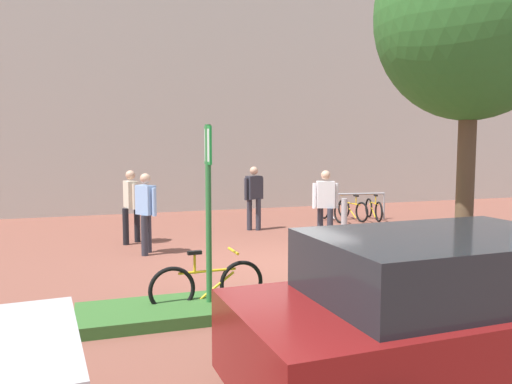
{
  "coord_description": "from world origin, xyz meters",
  "views": [
    {
      "loc": [
        -3.5,
        -9.3,
        2.37
      ],
      "look_at": [
        0.04,
        1.32,
        1.29
      ],
      "focal_mm": 36.23,
      "sensor_mm": 36.0,
      "label": 1
    }
  ],
  "objects_px": {
    "bike_rack_cluster": "(353,209)",
    "bollard_steel": "(344,215)",
    "person_shirt_blue": "(325,202)",
    "bike_at_sign": "(208,285)",
    "person_suited_dark": "(254,194)",
    "car_maroon_wagon": "(455,316)",
    "tree_sidewalk": "(472,15)",
    "person_shirt_white": "(146,208)",
    "person_casual_tan": "(131,202)",
    "parking_sign_post": "(208,192)"
  },
  "relations": [
    {
      "from": "bike_rack_cluster",
      "to": "bollard_steel",
      "type": "distance_m",
      "value": 2.2
    },
    {
      "from": "bike_rack_cluster",
      "to": "person_shirt_blue",
      "type": "height_order",
      "value": "person_shirt_blue"
    },
    {
      "from": "bollard_steel",
      "to": "bike_at_sign",
      "type": "bearing_deg",
      "value": -133.99
    },
    {
      "from": "person_suited_dark",
      "to": "car_maroon_wagon",
      "type": "relative_size",
      "value": 0.39
    },
    {
      "from": "bike_at_sign",
      "to": "bike_rack_cluster",
      "type": "xyz_separation_m",
      "value": [
        6.1,
        6.83,
        -0.0
      ]
    },
    {
      "from": "tree_sidewalk",
      "to": "bike_at_sign",
      "type": "xyz_separation_m",
      "value": [
        -4.15,
        0.29,
        -3.98
      ]
    },
    {
      "from": "person_shirt_white",
      "to": "person_suited_dark",
      "type": "xyz_separation_m",
      "value": [
        3.1,
        2.12,
        0.0
      ]
    },
    {
      "from": "bike_at_sign",
      "to": "person_suited_dark",
      "type": "bearing_deg",
      "value": 66.14
    },
    {
      "from": "car_maroon_wagon",
      "to": "person_casual_tan",
      "type": "bearing_deg",
      "value": 104.86
    },
    {
      "from": "parking_sign_post",
      "to": "bike_rack_cluster",
      "type": "bearing_deg",
      "value": 48.86
    },
    {
      "from": "tree_sidewalk",
      "to": "person_suited_dark",
      "type": "xyz_separation_m",
      "value": [
        -1.46,
        6.36,
        -3.35
      ]
    },
    {
      "from": "bollard_steel",
      "to": "car_maroon_wagon",
      "type": "bearing_deg",
      "value": -111.48
    },
    {
      "from": "bollard_steel",
      "to": "car_maroon_wagon",
      "type": "distance_m",
      "value": 8.81
    },
    {
      "from": "bollard_steel",
      "to": "person_shirt_blue",
      "type": "height_order",
      "value": "person_shirt_blue"
    },
    {
      "from": "parking_sign_post",
      "to": "bollard_steel",
      "type": "distance_m",
      "value": 7.23
    },
    {
      "from": "tree_sidewalk",
      "to": "person_shirt_blue",
      "type": "xyz_separation_m",
      "value": [
        -0.47,
        4.07,
        -3.35
      ]
    },
    {
      "from": "tree_sidewalk",
      "to": "bike_at_sign",
      "type": "distance_m",
      "value": 5.76
    },
    {
      "from": "bike_at_sign",
      "to": "person_shirt_blue",
      "type": "bearing_deg",
      "value": 45.73
    },
    {
      "from": "bike_rack_cluster",
      "to": "person_suited_dark",
      "type": "height_order",
      "value": "person_suited_dark"
    },
    {
      "from": "person_casual_tan",
      "to": "person_shirt_blue",
      "type": "height_order",
      "value": "same"
    },
    {
      "from": "bike_rack_cluster",
      "to": "person_shirt_white",
      "type": "xyz_separation_m",
      "value": [
        -6.51,
        -2.87,
        0.63
      ]
    },
    {
      "from": "bike_at_sign",
      "to": "person_casual_tan",
      "type": "height_order",
      "value": "person_casual_tan"
    },
    {
      "from": "bike_rack_cluster",
      "to": "parking_sign_post",
      "type": "bearing_deg",
      "value": -131.14
    },
    {
      "from": "person_casual_tan",
      "to": "person_shirt_blue",
      "type": "relative_size",
      "value": 1.0
    },
    {
      "from": "tree_sidewalk",
      "to": "bike_rack_cluster",
      "type": "bearing_deg",
      "value": 74.68
    },
    {
      "from": "parking_sign_post",
      "to": "car_maroon_wagon",
      "type": "bearing_deg",
      "value": -61.16
    },
    {
      "from": "tree_sidewalk",
      "to": "bollard_steel",
      "type": "height_order",
      "value": "tree_sidewalk"
    },
    {
      "from": "person_suited_dark",
      "to": "person_shirt_blue",
      "type": "relative_size",
      "value": 1.0
    },
    {
      "from": "bollard_steel",
      "to": "person_shirt_blue",
      "type": "distance_m",
      "value": 1.78
    },
    {
      "from": "bike_rack_cluster",
      "to": "bollard_steel",
      "type": "xyz_separation_m",
      "value": [
        -1.25,
        -1.81,
        0.1
      ]
    },
    {
      "from": "bollard_steel",
      "to": "bike_rack_cluster",
      "type": "bearing_deg",
      "value": 55.25
    },
    {
      "from": "parking_sign_post",
      "to": "person_suited_dark",
      "type": "distance_m",
      "value": 6.85
    },
    {
      "from": "bike_at_sign",
      "to": "person_shirt_blue",
      "type": "xyz_separation_m",
      "value": [
        3.68,
        3.78,
        0.63
      ]
    },
    {
      "from": "tree_sidewalk",
      "to": "parking_sign_post",
      "type": "xyz_separation_m",
      "value": [
        -4.17,
        0.11,
        -2.63
      ]
    },
    {
      "from": "tree_sidewalk",
      "to": "car_maroon_wagon",
      "type": "relative_size",
      "value": 1.38
    },
    {
      "from": "person_shirt_white",
      "to": "person_shirt_blue",
      "type": "distance_m",
      "value": 4.1
    },
    {
      "from": "bike_rack_cluster",
      "to": "person_shirt_blue",
      "type": "xyz_separation_m",
      "value": [
        -2.42,
        -3.05,
        0.63
      ]
    },
    {
      "from": "parking_sign_post",
      "to": "person_shirt_blue",
      "type": "relative_size",
      "value": 1.52
    },
    {
      "from": "person_casual_tan",
      "to": "person_shirt_blue",
      "type": "xyz_separation_m",
      "value": [
        4.29,
        -1.47,
        0.0
      ]
    },
    {
      "from": "person_casual_tan",
      "to": "person_suited_dark",
      "type": "bearing_deg",
      "value": 14.06
    },
    {
      "from": "bike_rack_cluster",
      "to": "car_maroon_wagon",
      "type": "distance_m",
      "value": 10.96
    },
    {
      "from": "tree_sidewalk",
      "to": "person_shirt_blue",
      "type": "bearing_deg",
      "value": 96.54
    },
    {
      "from": "bollard_steel",
      "to": "person_suited_dark",
      "type": "height_order",
      "value": "person_suited_dark"
    },
    {
      "from": "tree_sidewalk",
      "to": "person_shirt_white",
      "type": "xyz_separation_m",
      "value": [
        -4.56,
        4.25,
        -3.35
      ]
    },
    {
      "from": "person_suited_dark",
      "to": "tree_sidewalk",
      "type": "bearing_deg",
      "value": -77.04
    },
    {
      "from": "person_shirt_blue",
      "to": "bike_rack_cluster",
      "type": "bearing_deg",
      "value": 51.6
    },
    {
      "from": "bollard_steel",
      "to": "tree_sidewalk",
      "type": "bearing_deg",
      "value": -97.48
    },
    {
      "from": "bike_at_sign",
      "to": "person_suited_dark",
      "type": "xyz_separation_m",
      "value": [
        2.69,
        6.08,
        0.63
      ]
    },
    {
      "from": "parking_sign_post",
      "to": "person_shirt_blue",
      "type": "xyz_separation_m",
      "value": [
        3.7,
        3.96,
        -0.71
      ]
    },
    {
      "from": "bike_at_sign",
      "to": "person_shirt_blue",
      "type": "distance_m",
      "value": 5.32
    }
  ]
}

